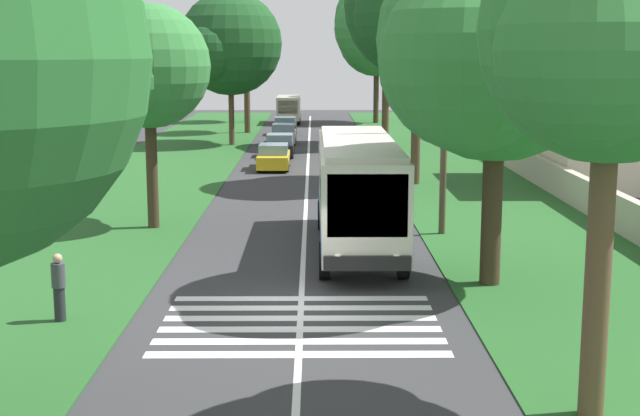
{
  "coord_description": "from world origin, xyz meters",
  "views": [
    {
      "loc": [
        -22.22,
        -0.34,
        6.56
      ],
      "look_at": [
        5.96,
        -0.54,
        1.6
      ],
      "focal_mm": 49.87,
      "sensor_mm": 36.0,
      "label": 1
    }
  ],
  "objects_px": {
    "roadside_tree_right_0": "(603,40)",
    "utility_pole": "(445,106)",
    "roadside_tree_right_3": "(375,39)",
    "roadside_building": "(640,115)",
    "roadside_tree_left_2": "(245,45)",
    "trailing_car_3": "(285,126)",
    "roadside_tree_left_1": "(229,46)",
    "roadside_tree_right_1": "(415,8)",
    "coach_bus": "(358,186)",
    "trailing_car_0": "(274,157)",
    "trailing_minibus_0": "(289,107)",
    "roadside_tree_left_0": "(245,51)",
    "roadside_tree_right_4": "(383,24)",
    "trailing_car_1": "(280,146)",
    "trailing_car_2": "(284,134)",
    "roadside_tree_left_3": "(145,70)",
    "roadside_tree_right_2": "(489,48)",
    "pedestrian": "(59,287)"
  },
  "relations": [
    {
      "from": "trailing_car_0",
      "to": "roadside_tree_right_4",
      "type": "xyz_separation_m",
      "value": [
        12.73,
        -7.11,
        7.78
      ]
    },
    {
      "from": "roadside_tree_left_3",
      "to": "roadside_building",
      "type": "height_order",
      "value": "roadside_tree_left_3"
    },
    {
      "from": "trailing_car_0",
      "to": "trailing_car_3",
      "type": "height_order",
      "value": "same"
    },
    {
      "from": "trailing_minibus_0",
      "to": "trailing_car_3",
      "type": "bearing_deg",
      "value": -179.82
    },
    {
      "from": "roadside_tree_left_1",
      "to": "roadside_tree_right_3",
      "type": "bearing_deg",
      "value": -30.42
    },
    {
      "from": "trailing_car_0",
      "to": "roadside_tree_right_0",
      "type": "xyz_separation_m",
      "value": [
        -34.92,
        -7.16,
        6.1
      ]
    },
    {
      "from": "roadside_tree_right_2",
      "to": "roadside_building",
      "type": "relative_size",
      "value": 1.02
    },
    {
      "from": "trailing_car_3",
      "to": "roadside_tree_right_4",
      "type": "xyz_separation_m",
      "value": [
        -8.56,
        -7.11,
        7.78
      ]
    },
    {
      "from": "trailing_car_2",
      "to": "trailing_car_1",
      "type": "bearing_deg",
      "value": -179.8
    },
    {
      "from": "roadside_tree_right_3",
      "to": "utility_pole",
      "type": "bearing_deg",
      "value": 178.87
    },
    {
      "from": "trailing_car_1",
      "to": "pedestrian",
      "type": "xyz_separation_m",
      "value": [
        -35.37,
        4.09,
        0.24
      ]
    },
    {
      "from": "coach_bus",
      "to": "roadside_tree_right_3",
      "type": "distance_m",
      "value": 54.51
    },
    {
      "from": "trailing_car_0",
      "to": "roadside_tree_right_1",
      "type": "xyz_separation_m",
      "value": [
        -5.94,
        -7.2,
        7.98
      ]
    },
    {
      "from": "trailing_car_3",
      "to": "roadside_tree_right_0",
      "type": "distance_m",
      "value": 56.99
    },
    {
      "from": "trailing_minibus_0",
      "to": "roadside_tree_left_0",
      "type": "height_order",
      "value": "roadside_tree_left_0"
    },
    {
      "from": "trailing_car_2",
      "to": "roadside_tree_left_3",
      "type": "xyz_separation_m",
      "value": [
        -31.56,
        4.01,
        5.23
      ]
    },
    {
      "from": "trailing_minibus_0",
      "to": "roadside_tree_right_1",
      "type": "bearing_deg",
      "value": -169.37
    },
    {
      "from": "roadside_tree_right_2",
      "to": "roadside_tree_right_4",
      "type": "height_order",
      "value": "roadside_tree_right_4"
    },
    {
      "from": "roadside_tree_right_3",
      "to": "roadside_tree_right_4",
      "type": "height_order",
      "value": "roadside_tree_right_4"
    },
    {
      "from": "trailing_car_1",
      "to": "roadside_tree_left_2",
      "type": "relative_size",
      "value": 0.45
    },
    {
      "from": "trailing_car_1",
      "to": "roadside_tree_right_0",
      "type": "bearing_deg",
      "value": -170.31
    },
    {
      "from": "trailing_car_2",
      "to": "roadside_tree_left_3",
      "type": "relative_size",
      "value": 0.52
    },
    {
      "from": "roadside_tree_right_4",
      "to": "trailing_car_2",
      "type": "bearing_deg",
      "value": 77.05
    },
    {
      "from": "roadside_tree_left_3",
      "to": "roadside_tree_right_1",
      "type": "relative_size",
      "value": 0.67
    },
    {
      "from": "roadside_tree_right_1",
      "to": "coach_bus",
      "type": "bearing_deg",
      "value": 166.97
    },
    {
      "from": "trailing_car_2",
      "to": "trailing_minibus_0",
      "type": "height_order",
      "value": "trailing_minibus_0"
    },
    {
      "from": "roadside_tree_right_3",
      "to": "roadside_building",
      "type": "relative_size",
      "value": 1.14
    },
    {
      "from": "roadside_tree_left_2",
      "to": "trailing_car_3",
      "type": "bearing_deg",
      "value": -115.1
    },
    {
      "from": "trailing_car_3",
      "to": "roadside_tree_right_2",
      "type": "height_order",
      "value": "roadside_tree_right_2"
    },
    {
      "from": "coach_bus",
      "to": "trailing_minibus_0",
      "type": "distance_m",
      "value": 53.64
    },
    {
      "from": "trailing_car_2",
      "to": "roadside_building",
      "type": "bearing_deg",
      "value": -137.77
    },
    {
      "from": "roadside_tree_right_0",
      "to": "utility_pole",
      "type": "bearing_deg",
      "value": 0.79
    },
    {
      "from": "trailing_car_2",
      "to": "roadside_tree_right_1",
      "type": "relative_size",
      "value": 0.35
    },
    {
      "from": "trailing_car_0",
      "to": "roadside_tree_left_3",
      "type": "relative_size",
      "value": 0.52
    },
    {
      "from": "trailing_car_2",
      "to": "roadside_tree_right_2",
      "type": "xyz_separation_m",
      "value": [
        -39.97,
        -6.97,
        6.01
      ]
    },
    {
      "from": "roadside_tree_left_2",
      "to": "roadside_tree_right_0",
      "type": "bearing_deg",
      "value": -169.74
    },
    {
      "from": "coach_bus",
      "to": "roadside_tree_right_2",
      "type": "relative_size",
      "value": 1.1
    },
    {
      "from": "trailing_car_1",
      "to": "trailing_car_3",
      "type": "height_order",
      "value": "same"
    },
    {
      "from": "roadside_tree_left_1",
      "to": "roadside_tree_left_3",
      "type": "relative_size",
      "value": 1.29
    },
    {
      "from": "trailing_car_1",
      "to": "roadside_tree_right_0",
      "type": "relative_size",
      "value": 0.47
    },
    {
      "from": "trailing_car_1",
      "to": "roadside_tree_left_1",
      "type": "height_order",
      "value": "roadside_tree_left_1"
    },
    {
      "from": "roadside_tree_left_2",
      "to": "roadside_tree_right_2",
      "type": "xyz_separation_m",
      "value": [
        -48.46,
        -10.35,
        -0.48
      ]
    },
    {
      "from": "roadside_building",
      "to": "roadside_tree_left_3",
      "type": "bearing_deg",
      "value": 116.69
    },
    {
      "from": "trailing_car_1",
      "to": "trailing_car_2",
      "type": "bearing_deg",
      "value": 0.2
    },
    {
      "from": "trailing_minibus_0",
      "to": "roadside_tree_left_2",
      "type": "bearing_deg",
      "value": 161.59
    },
    {
      "from": "coach_bus",
      "to": "trailing_car_0",
      "type": "distance_m",
      "value": 21.3
    },
    {
      "from": "roadside_tree_left_1",
      "to": "roadside_tree_right_1",
      "type": "relative_size",
      "value": 0.87
    },
    {
      "from": "trailing_car_2",
      "to": "roadside_tree_right_0",
      "type": "distance_m",
      "value": 50.14
    },
    {
      "from": "roadside_tree_right_1",
      "to": "roadside_tree_right_2",
      "type": "height_order",
      "value": "roadside_tree_right_1"
    },
    {
      "from": "trailing_car_1",
      "to": "roadside_building",
      "type": "relative_size",
      "value": 0.43
    }
  ]
}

